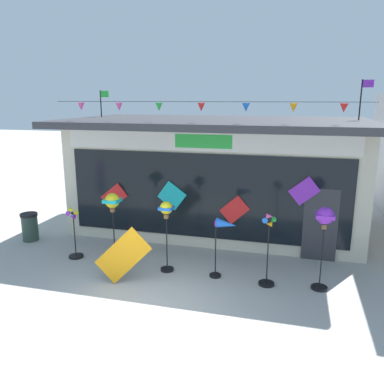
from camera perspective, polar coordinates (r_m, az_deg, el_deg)
The scene contains 10 objects.
ground_plane at distance 8.52m, azimuth -7.75°, elevation -17.09°, with size 80.00×80.00×0.00m, color #ADAAA5.
kite_shop_building at distance 13.20m, azimuth 3.84°, elevation 2.79°, with size 9.41×5.43×4.86m.
wind_spinner_far_left at distance 11.26m, azimuth -16.80°, elevation -5.92°, with size 0.40×0.40×1.45m.
wind_spinner_left at distance 10.35m, azimuth -11.50°, elevation -2.13°, with size 0.40×0.40×1.94m.
wind_spinner_center_left at distance 9.78m, azimuth -3.75°, elevation -3.77°, with size 0.34×0.34×1.84m.
wind_spinner_center_right at distance 9.48m, azimuth 4.71°, elevation -5.89°, with size 0.67×0.35×1.50m.
wind_spinner_right at distance 9.34m, azimuth 11.00°, elevation -8.34°, with size 0.38×0.38×1.78m.
wind_spinner_far_right at distance 9.24m, azimuth 18.74°, elevation -4.44°, with size 0.40×0.40×1.97m.
trash_bin at distance 13.16m, azimuth -22.56°, elevation -4.69°, with size 0.52×0.52×0.87m.
display_kite_on_ground at distance 9.51m, azimuth -10.01°, elevation -9.10°, with size 0.70×0.03×1.28m, color orange.
Camera 1 is at (2.94, -6.73, 4.32)m, focal length 36.58 mm.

